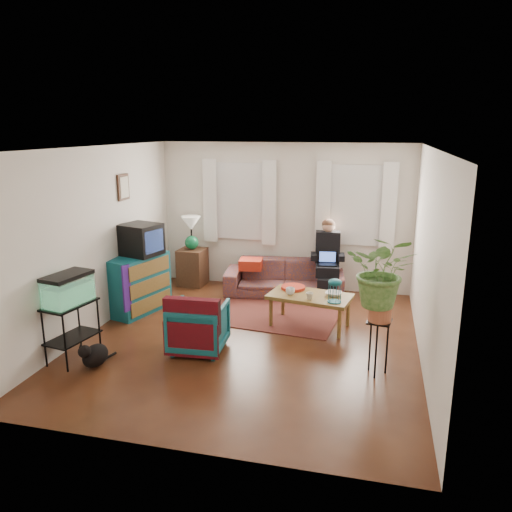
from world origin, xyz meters
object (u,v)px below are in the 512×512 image
(aquarium_stand, at_px, (72,332))
(armchair, at_px, (199,324))
(coffee_table, at_px, (310,310))
(sofa, at_px, (284,272))
(side_table, at_px, (193,267))
(plant_stand, at_px, (378,348))
(dresser, at_px, (138,284))

(aquarium_stand, bearing_deg, armchair, 34.59)
(armchair, xyz_separation_m, coffee_table, (1.30, 1.14, -0.11))
(sofa, bearing_deg, coffee_table, -72.17)
(coffee_table, bearing_deg, side_table, 158.47)
(aquarium_stand, xyz_separation_m, coffee_table, (2.74, 1.79, -0.13))
(coffee_table, xyz_separation_m, plant_stand, (0.98, -1.28, 0.09))
(armchair, bearing_deg, sofa, -108.19)
(side_table, xyz_separation_m, dresser, (-0.34, -1.51, 0.12))
(sofa, xyz_separation_m, side_table, (-1.75, 0.14, -0.06))
(aquarium_stand, bearing_deg, coffee_table, 43.46)
(sofa, bearing_deg, armchair, -112.37)
(side_table, relative_size, armchair, 0.96)
(aquarium_stand, height_order, coffee_table, aquarium_stand)
(aquarium_stand, distance_m, armchair, 1.57)
(sofa, height_order, dresser, dresser)
(aquarium_stand, relative_size, armchair, 1.05)
(side_table, bearing_deg, dresser, -102.69)
(side_table, relative_size, plant_stand, 1.00)
(side_table, xyz_separation_m, armchair, (1.08, -2.63, 0.02))
(side_table, distance_m, coffee_table, 2.81)
(dresser, xyz_separation_m, plant_stand, (3.70, -1.26, -0.12))
(dresser, bearing_deg, coffee_table, 16.77)
(coffee_table, bearing_deg, plant_stand, -42.22)
(dresser, bearing_deg, side_table, 93.64)
(sofa, xyz_separation_m, aquarium_stand, (-2.10, -3.14, -0.03))
(side_table, relative_size, coffee_table, 0.58)
(armchair, relative_size, coffee_table, 0.60)
(dresser, distance_m, armchair, 1.81)
(side_table, height_order, armchair, armchair)
(side_table, distance_m, dresser, 1.55)
(aquarium_stand, height_order, plant_stand, aquarium_stand)
(side_table, bearing_deg, aquarium_stand, -96.09)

